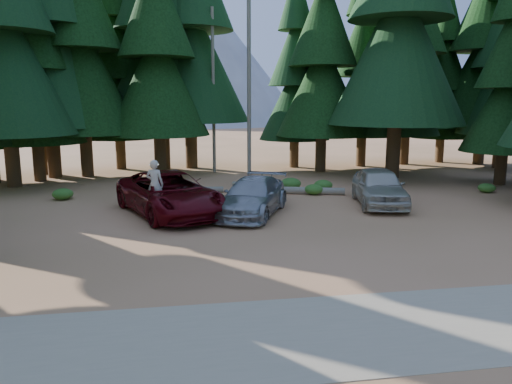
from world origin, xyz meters
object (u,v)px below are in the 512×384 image
red_pickup (169,194)px  silver_minivan_center (252,197)px  log_right (289,190)px  silver_minivan_right (379,187)px  log_left (181,190)px  log_mid (258,186)px  frisbee_player (155,184)px

red_pickup → silver_minivan_center: 3.30m
silver_minivan_center → log_right: size_ratio=0.92×
silver_minivan_right → log_right: bearing=147.9°
red_pickup → silver_minivan_center: bearing=-30.9°
red_pickup → silver_minivan_right: size_ratio=1.28×
red_pickup → silver_minivan_right: red_pickup is taller
red_pickup → log_left: red_pickup is taller
silver_minivan_center → log_right: (2.43, 4.14, -0.55)m
log_mid → log_right: bearing=-22.7°
red_pickup → log_right: 6.76m
log_right → silver_minivan_center: bearing=-103.6°
silver_minivan_center → log_mid: 6.13m
silver_minivan_center → log_mid: silver_minivan_center is taller
log_left → frisbee_player: bearing=-96.7°
frisbee_player → log_mid: frisbee_player is taller
silver_minivan_center → log_mid: bearing=103.4°
silver_minivan_right → log_left: (-8.47, 4.18, -0.67)m
log_left → log_mid: (3.97, 0.84, -0.03)m
silver_minivan_right → log_right: silver_minivan_right is taller
red_pickup → log_right: size_ratio=1.13×
silver_minivan_right → log_left: silver_minivan_right is taller
log_mid → red_pickup: bearing=-95.3°
frisbee_player → log_right: (6.21, 4.43, -1.22)m
silver_minivan_right → frisbee_player: (-9.50, -1.25, 0.58)m
log_left → log_right: 5.27m
silver_minivan_right → log_right: size_ratio=0.88×
silver_minivan_right → log_left: 9.47m
frisbee_player → red_pickup: bearing=-101.9°
frisbee_player → log_left: bearing=-80.2°
silver_minivan_center → silver_minivan_right: silver_minivan_right is taller
frisbee_player → log_right: frisbee_player is taller
red_pickup → silver_minivan_center: red_pickup is taller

